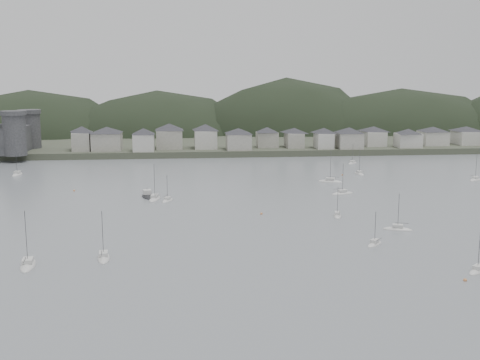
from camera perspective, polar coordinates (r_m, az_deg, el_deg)
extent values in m
plane|color=slate|center=(112.36, 4.01, -9.65)|extent=(900.00, 900.00, 0.00)
cube|color=#383D2D|center=(401.27, -3.26, 4.79)|extent=(900.00, 250.00, 3.00)
ellipsoid|color=black|center=(390.23, -19.58, 2.36)|extent=(138.98, 92.48, 81.13)
ellipsoid|color=black|center=(380.31, -7.96, 2.68)|extent=(132.08, 90.41, 79.74)
ellipsoid|color=black|center=(386.74, 4.44, 2.46)|extent=(133.88, 88.37, 101.41)
ellipsoid|color=black|center=(402.09, 15.20, 2.77)|extent=(165.81, 81.78, 82.55)
cylinder|color=#323234|center=(281.16, -21.09, 4.07)|extent=(10.00, 10.00, 18.00)
cylinder|color=#323234|center=(308.21, -19.75, 4.52)|extent=(10.00, 10.00, 17.00)
cube|color=#323234|center=(294.92, -20.36, 3.77)|extent=(3.50, 30.00, 12.00)
cube|color=gray|center=(291.48, -15.09, 3.65)|extent=(8.34, 12.91, 8.59)
pyramid|color=#27282C|center=(290.94, -15.14, 4.78)|extent=(15.78, 15.78, 3.01)
cube|color=gray|center=(289.24, -12.82, 3.67)|extent=(13.68, 13.35, 8.36)
pyramid|color=#27282C|center=(288.70, -12.86, 4.79)|extent=(20.07, 20.07, 2.93)
cube|color=#B6B3AB|center=(282.40, -9.36, 3.61)|extent=(9.78, 10.20, 8.08)
pyramid|color=#27282C|center=(281.86, -9.39, 4.71)|extent=(14.83, 14.83, 2.83)
cube|color=gray|center=(291.45, -6.88, 3.97)|extent=(12.59, 13.33, 9.09)
pyramid|color=#27282C|center=(290.88, -6.91, 5.17)|extent=(19.24, 19.24, 3.18)
cube|color=#B6B3AB|center=(290.17, -3.37, 3.97)|extent=(10.74, 12.17, 8.87)
pyramid|color=#27282C|center=(289.61, -3.38, 5.15)|extent=(17.01, 17.01, 3.10)
cube|color=gray|center=(284.85, -0.15, 3.76)|extent=(11.63, 12.09, 7.69)
pyramid|color=#27282C|center=(284.33, -0.15, 4.80)|extent=(17.61, 17.61, 2.69)
cube|color=gray|center=(295.32, 2.65, 3.95)|extent=(10.37, 9.35, 7.44)
pyramid|color=#27282C|center=(294.84, 2.66, 4.92)|extent=(14.65, 14.65, 2.60)
cube|color=gray|center=(295.27, 5.29, 3.89)|extent=(8.24, 12.20, 7.22)
pyramid|color=#27282C|center=(294.80, 5.31, 4.83)|extent=(15.17, 15.17, 2.53)
cube|color=#B6B3AB|center=(293.20, 8.16, 3.81)|extent=(8.06, 10.91, 7.46)
pyramid|color=#27282C|center=(292.71, 8.18, 4.79)|extent=(14.08, 14.08, 2.61)
cube|color=gray|center=(295.00, 10.55, 3.80)|extent=(11.73, 11.78, 7.66)
pyramid|color=#27282C|center=(294.50, 10.59, 4.80)|extent=(17.46, 17.46, 2.68)
cube|color=#B6B3AB|center=(309.13, 12.86, 3.97)|extent=(10.19, 13.02, 7.33)
pyramid|color=#27282C|center=(308.67, 12.89, 4.88)|extent=(17.23, 17.23, 2.57)
cube|color=#B6B3AB|center=(306.08, 16.04, 3.73)|extent=(11.70, 9.81, 6.88)
pyramid|color=#27282C|center=(305.64, 16.08, 4.59)|extent=(15.97, 15.97, 2.41)
cube|color=#B6B3AB|center=(320.76, 18.25, 3.90)|extent=(12.83, 12.48, 7.00)
pyramid|color=#27282C|center=(320.33, 18.30, 4.73)|extent=(18.79, 18.79, 2.45)
cube|color=#B6B3AB|center=(329.13, 21.14, 3.87)|extent=(11.07, 13.50, 6.97)
pyramid|color=#27282C|center=(328.72, 21.19, 4.68)|extent=(18.25, 18.25, 2.44)
ellipsoid|color=silver|center=(181.97, -7.08, -2.04)|extent=(4.56, 6.54, 1.26)
cube|color=silver|center=(181.78, -7.08, -1.75)|extent=(2.21, 2.58, 0.70)
cylinder|color=#3F3F42|center=(181.17, -7.10, -0.78)|extent=(0.12, 0.12, 7.86)
cylinder|color=#3F3F42|center=(182.68, -7.23, -1.52)|extent=(1.33, 2.59, 0.10)
ellipsoid|color=silver|center=(137.69, 12.96, -6.15)|extent=(5.57, 5.68, 1.21)
cube|color=silver|center=(137.45, 12.98, -5.79)|extent=(2.42, 2.44, 0.70)
cylinder|color=#3F3F42|center=(136.67, 13.03, -4.57)|extent=(0.12, 0.12, 7.54)
cylinder|color=#3F3F42|center=(136.83, 13.39, -5.64)|extent=(1.95, 2.03, 0.10)
ellipsoid|color=silver|center=(152.14, 15.09, -4.70)|extent=(7.63, 4.76, 1.45)
cube|color=silver|center=(151.89, 15.11, -4.33)|extent=(2.95, 2.40, 0.70)
cylinder|color=#3F3F42|center=(151.05, 15.17, -2.98)|extent=(0.12, 0.12, 9.09)
cylinder|color=#3F3F42|center=(152.62, 15.49, -4.06)|extent=(3.10, 1.25, 0.10)
ellipsoid|color=silver|center=(125.45, 22.13, -8.24)|extent=(6.26, 5.57, 1.28)
cube|color=silver|center=(125.17, 22.15, -7.84)|extent=(2.62, 2.49, 0.70)
cylinder|color=#3F3F42|center=(124.27, 22.25, -6.43)|extent=(0.12, 0.12, 7.97)
ellipsoid|color=silver|center=(244.80, -20.86, 0.47)|extent=(3.46, 8.71, 1.70)
cube|color=silver|center=(244.62, -20.87, 0.74)|extent=(2.13, 3.13, 0.70)
cylinder|color=#3F3F42|center=(244.02, -20.93, 1.74)|extent=(0.12, 0.12, 10.62)
cylinder|color=#3F3F42|center=(243.05, -20.94, 0.81)|extent=(0.44, 3.82, 0.10)
ellipsoid|color=silver|center=(235.03, 11.53, 0.56)|extent=(3.02, 7.72, 1.51)
cube|color=silver|center=(234.86, 11.53, 0.81)|extent=(1.87, 2.77, 0.70)
cylinder|color=#3F3F42|center=(234.30, 11.57, 1.73)|extent=(0.12, 0.12, 9.44)
cylinder|color=#3F3F42|center=(236.08, 11.47, 1.00)|extent=(0.38, 3.39, 0.10)
ellipsoid|color=silver|center=(234.27, 21.93, 0.00)|extent=(7.32, 6.58, 1.50)
cube|color=silver|center=(234.10, 21.95, 0.25)|extent=(3.07, 2.93, 0.70)
cylinder|color=#3F3F42|center=(233.54, 22.01, 1.17)|extent=(0.12, 0.12, 9.36)
cylinder|color=#3F3F42|center=(234.27, 21.64, 0.42)|extent=(2.68, 2.20, 0.10)
ellipsoid|color=silver|center=(215.66, 8.77, -0.19)|extent=(9.28, 6.09, 1.78)
cube|color=silver|center=(215.46, 8.78, 0.12)|extent=(3.62, 3.01, 0.70)
cylinder|color=#3F3F42|center=(214.74, 8.81, 1.30)|extent=(0.12, 0.12, 11.10)
cylinder|color=#3F3F42|center=(216.34, 9.12, 0.30)|extent=(3.72, 1.65, 0.10)
ellipsoid|color=silver|center=(127.68, -13.13, -7.44)|extent=(3.45, 8.32, 1.62)
cube|color=silver|center=(127.36, -13.15, -6.96)|extent=(2.08, 3.01, 0.70)
cylinder|color=#3F3F42|center=(126.24, -13.23, -5.18)|extent=(0.12, 0.12, 10.10)
cylinder|color=#3F3F42|center=(125.85, -13.32, -6.91)|extent=(0.50, 3.63, 0.10)
ellipsoid|color=silver|center=(194.28, 9.94, -1.35)|extent=(8.33, 4.79, 1.59)
cube|color=silver|center=(194.07, 9.95, -1.03)|extent=(3.17, 2.49, 0.70)
cylinder|color=#3F3F42|center=(193.35, 9.98, 0.14)|extent=(0.12, 0.12, 9.92)
cylinder|color=#3F3F42|center=(194.00, 9.53, -0.86)|extent=(3.44, 1.16, 0.10)
ellipsoid|color=silver|center=(184.86, -8.29, -1.88)|extent=(4.60, 9.22, 1.77)
cube|color=silver|center=(184.62, -8.30, -1.52)|extent=(2.54, 3.43, 0.70)
cylinder|color=#3F3F42|center=(183.79, -8.33, -0.15)|extent=(0.12, 0.12, 11.03)
cylinder|color=#3F3F42|center=(182.98, -8.22, -1.45)|extent=(0.92, 3.91, 0.10)
ellipsoid|color=silver|center=(163.17, 9.45, -3.50)|extent=(3.51, 6.70, 1.28)
cube|color=silver|center=(162.95, 9.46, -3.18)|extent=(1.90, 2.51, 0.70)
cylinder|color=#3F3F42|center=(162.26, 9.49, -2.07)|extent=(0.12, 0.12, 8.00)
cylinder|color=#3F3F42|center=(161.85, 9.66, -3.07)|extent=(0.78, 2.82, 0.10)
ellipsoid|color=silver|center=(127.10, -19.94, -7.87)|extent=(3.84, 9.27, 1.80)
cube|color=silver|center=(126.75, -19.97, -7.35)|extent=(2.31, 3.35, 0.70)
cylinder|color=#3F3F42|center=(125.51, -20.10, -5.35)|extent=(0.12, 0.12, 11.26)
cylinder|color=#3F3F42|center=(125.14, -20.24, -7.33)|extent=(0.54, 4.04, 0.10)
ellipsoid|color=silver|center=(263.99, 10.89, 1.60)|extent=(6.03, 6.23, 1.31)
cube|color=silver|center=(263.86, 10.90, 1.80)|extent=(2.63, 2.67, 0.70)
cylinder|color=#3F3F42|center=(263.42, 10.92, 2.51)|extent=(0.12, 0.12, 8.21)
cylinder|color=#3F3F42|center=(264.37, 10.68, 1.95)|extent=(2.10, 2.22, 0.10)
ellipsoid|color=black|center=(189.00, -9.02, -1.64)|extent=(4.85, 9.14, 1.91)
cube|color=silver|center=(188.69, -9.03, -1.16)|extent=(2.92, 3.05, 1.40)
cylinder|color=#3F3F42|center=(188.52, -9.04, -0.89)|extent=(0.10, 0.10, 1.20)
sphere|color=#CE7D44|center=(204.21, -15.85, -1.00)|extent=(0.70, 0.70, 0.70)
sphere|color=#CE7D44|center=(231.38, 9.94, 0.49)|extent=(0.70, 0.70, 0.70)
sphere|color=#CE7D44|center=(119.10, 21.07, -9.09)|extent=(0.70, 0.70, 0.70)
sphere|color=#CE7D44|center=(163.54, 2.09, -3.30)|extent=(0.70, 0.70, 0.70)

